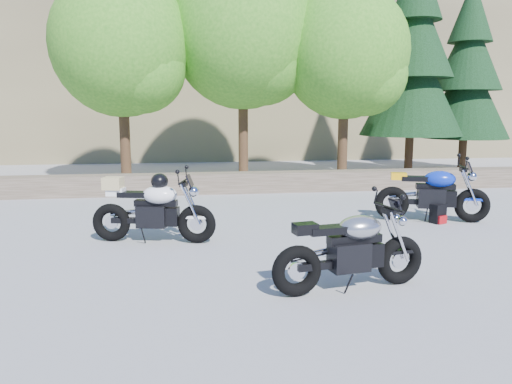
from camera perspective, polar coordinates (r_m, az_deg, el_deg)
ground at (r=7.18m, az=-0.42°, el=-7.24°), size 90.00×90.00×0.00m
stone_wall at (r=12.49m, az=-3.93°, el=1.04°), size 22.00×0.55×0.50m
hillside at (r=35.46m, az=-2.00°, el=18.20°), size 80.00×30.00×15.00m
tree_decid_left at (r=14.12m, az=-14.74°, el=15.50°), size 3.67×3.67×5.62m
tree_decid_mid at (r=14.61m, az=-1.05°, el=17.18°), size 4.08×4.08×6.24m
tree_decid_right at (r=14.59m, az=10.63°, el=14.89°), size 3.54×3.54×5.41m
conifer_near at (r=16.71m, az=17.57°, el=14.53°), size 3.17×3.17×7.06m
conifer_far at (r=18.25m, az=23.04°, el=12.46°), size 2.82×2.82×6.27m
silver_bike at (r=5.83m, az=10.86°, el=-6.60°), size 1.90×0.60×0.96m
white_bike at (r=7.93m, az=-11.73°, el=-1.87°), size 1.95×0.72×1.09m
blue_bike at (r=9.80m, az=19.57°, el=-0.26°), size 2.02×0.87×1.04m
backpack at (r=9.74m, az=20.10°, el=-2.37°), size 0.31×0.29×0.35m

